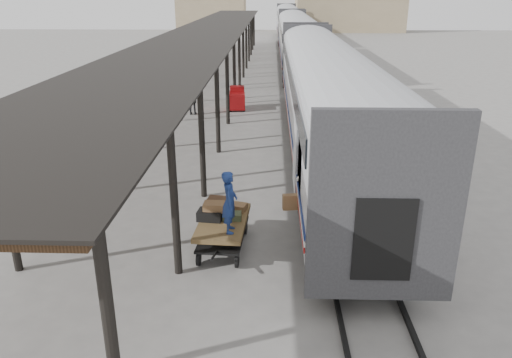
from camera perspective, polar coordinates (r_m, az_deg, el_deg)
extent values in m
plane|color=slate|center=(14.55, -2.16, -6.59)|extent=(160.00, 160.00, 0.00)
cube|color=silver|center=(21.40, 7.91, 9.59)|extent=(3.00, 24.00, 2.90)
cube|color=#28282B|center=(10.13, 14.52, -3.73)|extent=(3.04, 0.22, 3.50)
cube|color=black|center=(21.14, 3.84, 12.08)|extent=(0.04, 22.08, 0.65)
cube|color=black|center=(21.79, 7.69, 5.21)|extent=(2.55, 23.04, 0.50)
cube|color=silver|center=(47.12, 4.69, 15.76)|extent=(3.00, 24.00, 2.90)
cube|color=#28282B|center=(35.29, 5.60, 14.06)|extent=(3.04, 0.22, 3.50)
cube|color=black|center=(47.00, 2.79, 16.89)|extent=(0.04, 22.08, 0.65)
cube|color=black|center=(47.29, 4.63, 13.71)|extent=(2.55, 23.04, 0.50)
cube|color=silver|center=(73.03, 3.72, 17.55)|extent=(3.00, 24.00, 2.90)
cube|color=#28282B|center=(61.16, 4.07, 16.92)|extent=(3.04, 0.22, 3.50)
cube|color=black|center=(72.96, 2.48, 18.28)|extent=(0.04, 22.08, 0.65)
cube|color=black|center=(73.15, 3.69, 16.22)|extent=(2.55, 23.04, 0.50)
cube|color=black|center=(13.23, 6.03, 0.61)|extent=(0.50, 1.70, 2.00)
imported|color=silver|center=(13.28, 6.00, 0.06)|extent=(0.72, 0.89, 1.72)
cube|color=olive|center=(13.34, 4.24, -2.61)|extent=(0.57, 0.25, 0.42)
cube|color=#422B19|center=(37.24, -5.14, 16.58)|extent=(4.60, 64.00, 0.18)
cube|color=black|center=(37.23, -5.15, 16.77)|extent=(4.90, 64.30, 0.06)
cylinder|color=black|center=(37.73, -8.22, 13.46)|extent=(0.20, 0.20, 4.00)
cylinder|color=black|center=(68.35, -3.75, 16.83)|extent=(0.20, 0.20, 4.00)
cylinder|color=black|center=(7.87, -16.28, -16.77)|extent=(0.20, 0.20, 4.00)
cylinder|color=black|center=(37.25, -1.82, 13.56)|extent=(0.20, 0.20, 4.00)
cylinder|color=black|center=(68.09, -0.16, 16.86)|extent=(0.20, 0.20, 4.00)
cube|color=black|center=(47.38, 3.71, 12.72)|extent=(0.10, 150.00, 0.12)
cube|color=black|center=(47.44, 5.49, 12.68)|extent=(0.10, 150.00, 0.12)
cube|color=tan|center=(91.86, 10.52, 18.80)|extent=(18.00, 10.00, 8.00)
cube|color=tan|center=(95.59, -5.06, 18.52)|extent=(12.00, 8.00, 6.00)
cube|color=brown|center=(13.59, -3.79, -4.93)|extent=(1.40, 2.48, 0.12)
cube|color=black|center=(13.74, -3.76, -6.25)|extent=(1.30, 2.37, 0.06)
cylinder|color=black|center=(13.13, -6.57, -8.98)|extent=(0.11, 0.40, 0.40)
cylinder|color=black|center=(12.97, -2.19, -9.24)|extent=(0.11, 0.40, 0.40)
cylinder|color=black|center=(14.77, -5.08, -5.35)|extent=(0.11, 0.40, 0.40)
cylinder|color=black|center=(14.63, -1.21, -5.53)|extent=(0.11, 0.40, 0.40)
cube|color=#3E3E41|center=(14.08, -4.58, -3.25)|extent=(0.70, 0.54, 0.22)
cube|color=olive|center=(14.09, -2.21, -3.22)|extent=(0.62, 0.51, 0.19)
cube|color=black|center=(13.57, -5.27, -4.11)|extent=(0.71, 0.54, 0.27)
cube|color=#3E492B|center=(13.56, -2.75, -4.25)|extent=(0.51, 0.37, 0.18)
cube|color=#503420|center=(13.95, -4.39, -2.53)|extent=(0.59, 0.47, 0.20)
cube|color=olive|center=(13.53, -4.83, -3.16)|extent=(0.57, 0.42, 0.22)
cube|color=maroon|center=(30.00, -2.16, 8.98)|extent=(1.00, 1.55, 0.89)
cube|color=maroon|center=(30.28, -2.17, 10.23)|extent=(0.88, 0.65, 0.35)
cylinder|color=black|center=(29.55, -2.92, 8.05)|extent=(0.14, 0.37, 0.36)
cylinder|color=black|center=(29.55, -1.36, 8.07)|extent=(0.14, 0.37, 0.36)
cylinder|color=black|center=(30.62, -2.90, 8.50)|extent=(0.14, 0.37, 0.36)
cylinder|color=black|center=(30.62, -1.40, 8.52)|extent=(0.14, 0.37, 0.36)
imported|color=navy|center=(12.61, -3.03, -2.64)|extent=(0.41, 0.61, 1.64)
imported|color=black|center=(28.86, -7.25, 8.97)|extent=(1.01, 0.44, 1.70)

